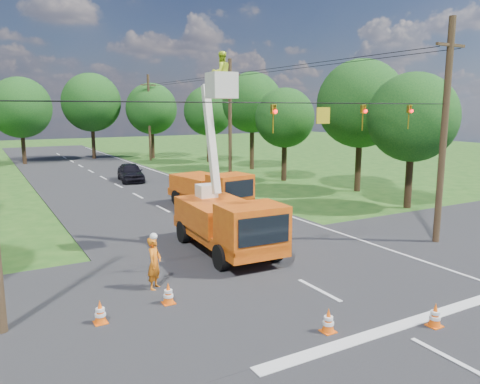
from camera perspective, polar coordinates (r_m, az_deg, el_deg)
ground at (r=33.71m, az=-12.35°, el=-0.52°), size 140.00×140.00×0.00m
road_main at (r=33.71m, az=-12.35°, el=-0.52°), size 12.00×100.00×0.06m
road_cross at (r=17.87m, az=5.50°, el=-9.87°), size 56.00×10.00×0.07m
stop_bar at (r=14.28m, az=18.04°, el=-15.68°), size 9.00×0.45×0.02m
edge_line at (r=35.73m, az=-3.75°, el=0.29°), size 0.12×90.00×0.02m
bucket_truck at (r=19.82m, az=-1.55°, el=-2.51°), size 2.95×6.79×8.41m
second_truck at (r=28.77m, az=-3.56°, el=0.36°), size 3.19×6.53×2.35m
ground_worker at (r=16.32m, az=-10.39°, el=-8.55°), size 0.78×0.79×1.84m
distant_car at (r=40.69m, az=-13.20°, el=2.36°), size 2.46×4.80×1.56m
traffic_cone_0 at (r=13.53m, az=10.72°, el=-15.17°), size 0.38×0.38×0.71m
traffic_cone_1 at (r=14.69m, az=22.69°, el=-13.70°), size 0.38×0.38×0.71m
traffic_cone_2 at (r=22.05m, az=0.05°, el=-4.96°), size 0.38×0.38×0.71m
traffic_cone_3 at (r=27.18m, az=-1.92°, el=-2.06°), size 0.38×0.38×0.71m
traffic_cone_4 at (r=15.23m, az=-8.74°, el=-12.14°), size 0.38×0.38×0.71m
traffic_cone_5 at (r=14.37m, az=-16.68°, el=-13.87°), size 0.38×0.38×0.71m
traffic_cone_7 at (r=30.89m, az=-3.76°, el=-0.60°), size 0.38×0.38×0.71m
traffic_cone_8 at (r=22.35m, az=-6.66°, el=-4.82°), size 0.38×0.38×0.71m
pole_right_near at (r=22.82m, az=23.62°, el=6.80°), size 1.80×0.30×10.00m
pole_right_mid at (r=38.32m, az=-1.22°, el=8.65°), size 1.80×0.30×10.00m
pole_right_far at (r=56.71m, az=-11.00°, el=8.95°), size 1.80×0.30×10.00m
signal_span at (r=18.17m, az=11.66°, el=9.23°), size 18.00×0.29×1.07m
tree_right_a at (r=30.46m, az=20.32°, el=8.51°), size 5.40×5.40×8.28m
tree_right_b at (r=35.66m, az=14.52°, el=10.36°), size 6.40×6.40×9.65m
tree_right_c at (r=39.94m, az=5.49°, el=8.96°), size 5.00×5.00×7.83m
tree_right_d at (r=47.52m, az=1.49°, el=10.83°), size 6.00×6.00×9.70m
tree_right_e at (r=54.08m, az=-3.89°, el=9.81°), size 5.60×5.60×8.63m
tree_far_a at (r=56.89m, az=-25.20°, el=9.28°), size 6.60×6.60×9.50m
tree_far_b at (r=60.06m, az=-17.68°, el=10.35°), size 7.00×7.00×10.32m
tree_far_c at (r=58.92m, az=-10.73°, el=9.93°), size 6.20×6.20×9.18m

